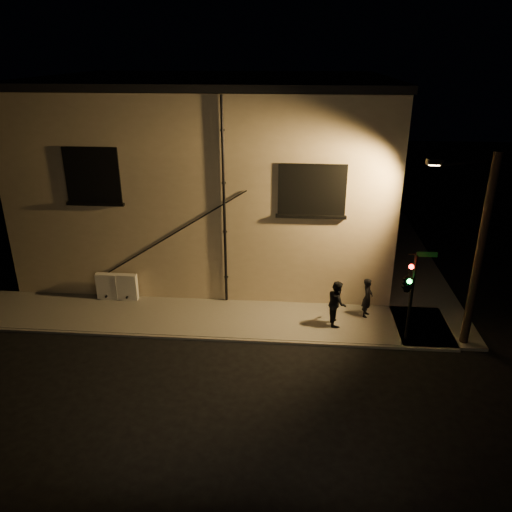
# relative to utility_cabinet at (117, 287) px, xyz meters

# --- Properties ---
(ground) EXTENTS (90.00, 90.00, 0.00)m
(ground) POSITION_rel_utility_cabinet_xyz_m (6.43, -2.70, -0.69)
(ground) COLOR black
(sidewalk) EXTENTS (21.00, 16.00, 0.12)m
(sidewalk) POSITION_rel_utility_cabinet_xyz_m (7.65, 1.69, -0.63)
(sidewalk) COLOR slate
(sidewalk) RESTS_ON ground
(building) EXTENTS (16.20, 12.23, 8.80)m
(building) POSITION_rel_utility_cabinet_xyz_m (3.43, 6.29, 3.71)
(building) COLOR beige
(building) RESTS_ON ground
(utility_cabinet) EXTENTS (1.74, 0.29, 1.14)m
(utility_cabinet) POSITION_rel_utility_cabinet_xyz_m (0.00, 0.00, 0.00)
(utility_cabinet) COLOR silver
(utility_cabinet) RESTS_ON sidewalk
(pedestrian_a) EXTENTS (0.56, 0.68, 1.61)m
(pedestrian_a) POSITION_rel_utility_cabinet_xyz_m (10.35, -0.61, 0.23)
(pedestrian_a) COLOR black
(pedestrian_a) RESTS_ON sidewalk
(pedestrian_b) EXTENTS (0.74, 0.92, 1.79)m
(pedestrian_b) POSITION_rel_utility_cabinet_xyz_m (9.11, -1.32, 0.32)
(pedestrian_b) COLOR black
(pedestrian_b) RESTS_ON sidewalk
(traffic_signal) EXTENTS (1.20, 2.01, 3.44)m
(traffic_signal) POSITION_rel_utility_cabinet_xyz_m (11.41, -2.32, 1.74)
(traffic_signal) COLOR black
(traffic_signal) RESTS_ON sidewalk
(streetlamp_pole) EXTENTS (2.02, 1.39, 7.03)m
(streetlamp_pole) POSITION_rel_utility_cabinet_xyz_m (13.58, -2.17, 3.05)
(streetlamp_pole) COLOR black
(streetlamp_pole) RESTS_ON ground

